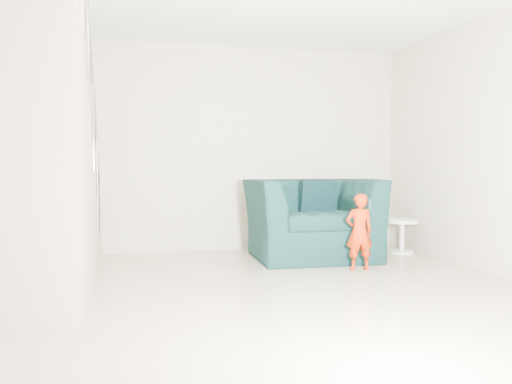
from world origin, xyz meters
TOP-DOWN VIEW (x-y plane):
  - floor at (0.00, 0.00)m, footprint 5.50×5.50m
  - back_wall at (0.00, 2.75)m, footprint 5.00×0.00m
  - front_wall at (0.00, -2.75)m, footprint 5.00×0.00m
  - armchair at (1.01, 1.89)m, footprint 1.51×1.33m
  - toddler at (1.26, 1.03)m, footprint 0.32×0.22m
  - side_table at (2.25, 1.92)m, footprint 0.44×0.44m
  - staircase at (-2.00, 0.55)m, footprint 1.02×3.03m
  - cushion at (1.18, 2.13)m, footprint 0.46×0.22m
  - throw at (0.34, 1.81)m, footprint 0.05×0.45m
  - phone at (1.36, 0.99)m, footprint 0.04×0.05m

SIDE VIEW (x-z plane):
  - floor at x=0.00m, z-range 0.00..0.00m
  - side_table at x=2.25m, z-range 0.08..0.51m
  - toddler at x=1.26m, z-range 0.00..0.83m
  - armchair at x=1.01m, z-range 0.00..0.96m
  - throw at x=0.34m, z-range 0.35..0.86m
  - phone at x=1.36m, z-range 0.67..0.77m
  - cushion at x=1.18m, z-range 0.50..0.96m
  - staircase at x=-2.00m, z-range -0.86..2.76m
  - back_wall at x=0.00m, z-range -1.15..3.85m
  - front_wall at x=0.00m, z-range -1.15..3.85m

